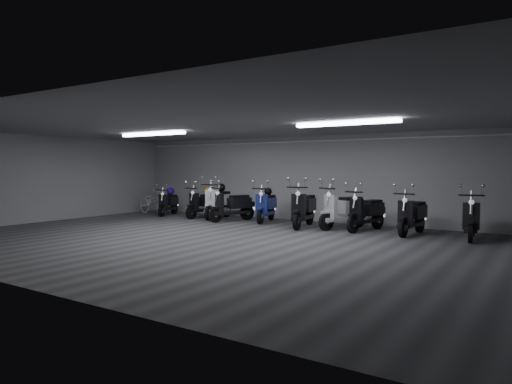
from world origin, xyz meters
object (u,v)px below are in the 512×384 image
Objects in this scene: bicycle at (153,199)px; scooter_3 at (232,200)px; helmet_0 at (171,191)px; scooter_6 at (343,204)px; helmet_1 at (268,191)px; scooter_9 at (472,211)px; scooter_0 at (168,199)px; scooter_4 at (266,201)px; scooter_2 at (218,197)px; helmet_2 at (221,188)px; helmet_3 at (208,191)px; scooter_1 at (203,199)px; scooter_8 at (412,209)px; scooter_7 at (366,206)px; scooter_5 at (304,202)px.

scooter_3 is at bearing -79.91° from bicycle.
scooter_6 is at bearing -2.32° from helmet_0.
scooter_9 is at bearing -5.28° from helmet_1.
scooter_0 is at bearing -163.49° from scooter_3.
scooter_4 is 0.94× the size of scooter_6.
scooter_2 is 0.42m from helmet_2.
scooter_0 is 0.36m from helmet_0.
helmet_3 is at bearing 151.85° from scooter_2.
scooter_3 is at bearing -36.04° from scooter_2.
scooter_2 reaches higher than scooter_3.
scooter_9 is at bearing 22.14° from scooter_3.
scooter_1 is at bearing -16.20° from scooter_0.
scooter_8 reaches higher than helmet_2.
scooter_2 reaches higher than scooter_8.
scooter_2 is at bearing -161.84° from scooter_6.
helmet_0 is at bearing -169.68° from scooter_7.
scooter_4 is 6.34× the size of helmet_0.
scooter_0 is at bearing -169.18° from helmet_3.
scooter_2 is 7.75× the size of helmet_3.
bicycle is 4.83m from helmet_1.
scooter_1 is at bearing -160.84° from scooter_6.
scooter_1 is 7.25m from scooter_8.
scooter_8 is (7.25, -0.27, 0.03)m from scooter_1.
helmet_0 is (-10.35, 0.39, 0.19)m from scooter_9.
scooter_8 is at bearing -5.16° from helmet_2.
scooter_9 is 6.47× the size of helmet_2.
scooter_2 is at bearing -78.55° from helmet_2.
scooter_4 is 1.03× the size of bicycle.
scooter_5 reaches higher than bicycle.
helmet_3 is (-0.59, 0.18, 0.20)m from scooter_2.
scooter_5 is at bearing 176.10° from scooter_9.
helmet_3 is (-5.96, 0.42, 0.25)m from scooter_7.
helmet_1 is (2.48, 0.33, 0.32)m from scooter_1.
scooter_4 is 1.01× the size of scooter_8.
bicycle is 7.00× the size of helmet_3.
scooter_7 is 5.98m from helmet_3.
scooter_6 is 1.07× the size of scooter_7.
helmet_3 is at bearing 179.94° from scooter_3.
scooter_8 is (1.97, -0.13, -0.05)m from scooter_6.
scooter_2 reaches higher than helmet_2.
scooter_1 is 0.95× the size of scooter_4.
scooter_7 is (1.80, 0.25, -0.06)m from scooter_5.
scooter_6 is at bearing 24.38° from scooter_3.
scooter_9 reaches higher than scooter_4.
scooter_1 reaches higher than helmet_1.
scooter_0 is 0.89× the size of bicycle.
scooter_3 reaches higher than helmet_1.
helmet_0 is at bearing 163.23° from scooter_5.
bicycle is 7.12× the size of helmet_1.
scooter_6 is (2.73, -0.22, 0.05)m from scooter_4.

